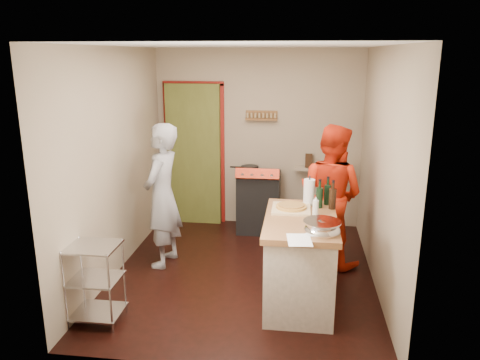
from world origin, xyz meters
name	(u,v)px	position (x,y,z in m)	size (l,w,h in m)	color
floor	(243,273)	(0.00, 0.00, 0.00)	(3.50, 3.50, 0.00)	black
back_wall	(216,149)	(-0.64, 1.78, 1.13)	(3.00, 0.44, 2.60)	gray
left_wall	(115,163)	(-1.50, 0.00, 1.30)	(0.04, 3.50, 2.60)	gray
right_wall	(382,171)	(1.50, 0.00, 1.30)	(0.04, 3.50, 2.60)	gray
ceiling	(244,44)	(0.00, 0.00, 2.61)	(3.00, 3.50, 0.02)	white
stove	(259,201)	(0.05, 1.42, 0.45)	(0.60, 0.63, 1.00)	black
wire_shelving	(95,280)	(-1.28, -1.20, 0.44)	(0.48, 0.40, 0.80)	silver
island	(300,258)	(0.65, -0.56, 0.49)	(0.73, 1.36, 1.23)	beige
person_stripe	(162,196)	(-1.00, 0.15, 0.87)	(0.64, 0.42, 1.74)	silver
person_red	(330,195)	(1.00, 0.47, 0.86)	(0.84, 0.65, 1.72)	red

